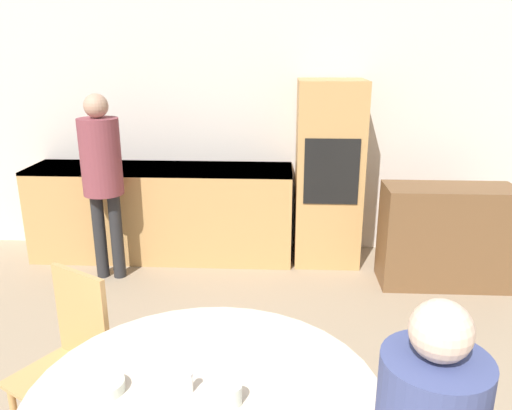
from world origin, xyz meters
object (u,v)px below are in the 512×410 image
(oven_unit, at_px, (328,174))
(bowl_far, at_px, (105,386))
(chair_far_left, at_px, (71,352))
(cup, at_px, (231,394))
(person_standing, at_px, (102,168))
(sideboard, at_px, (446,236))

(oven_unit, relative_size, bowl_far, 11.35)
(chair_far_left, relative_size, bowl_far, 6.10)
(chair_far_left, xyz_separation_m, cup, (0.89, -0.60, 0.25))
(oven_unit, relative_size, person_standing, 1.05)
(person_standing, bearing_deg, oven_unit, 14.56)
(sideboard, height_order, person_standing, person_standing)
(sideboard, xyz_separation_m, person_standing, (-3.01, -0.01, 0.58))
(cup, bearing_deg, sideboard, 57.75)
(oven_unit, height_order, person_standing, oven_unit)
(sideboard, bearing_deg, chair_far_left, -141.80)
(chair_far_left, distance_m, bowl_far, 0.71)
(sideboard, relative_size, chair_far_left, 1.18)
(sideboard, bearing_deg, cup, -122.25)
(sideboard, height_order, cup, sideboard)
(cup, height_order, bowl_far, cup)
(chair_far_left, height_order, cup, chair_far_left)
(cup, distance_m, bowl_far, 0.51)
(oven_unit, xyz_separation_m, cup, (-0.63, -3.09, -0.11))
(person_standing, distance_m, cup, 2.92)
(cup, bearing_deg, chair_far_left, 146.34)
(oven_unit, bearing_deg, bowl_far, -110.39)
(sideboard, relative_size, person_standing, 0.67)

